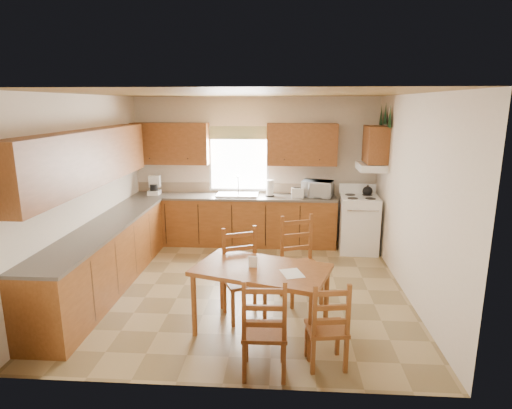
# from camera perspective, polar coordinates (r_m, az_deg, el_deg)

# --- Properties ---
(floor) EXTENTS (4.50, 4.50, 0.00)m
(floor) POSITION_cam_1_polar(r_m,az_deg,el_deg) (6.28, -1.58, -10.89)
(floor) COLOR #917B50
(floor) RESTS_ON ground
(ceiling) EXTENTS (4.50, 4.50, 0.00)m
(ceiling) POSITION_cam_1_polar(r_m,az_deg,el_deg) (5.73, -1.75, 14.58)
(ceiling) COLOR brown
(ceiling) RESTS_ON floor
(wall_left) EXTENTS (4.50, 4.50, 0.00)m
(wall_left) POSITION_cam_1_polar(r_m,az_deg,el_deg) (6.47, -21.94, 1.44)
(wall_left) COLOR beige
(wall_left) RESTS_ON floor
(wall_right) EXTENTS (4.50, 4.50, 0.00)m
(wall_right) POSITION_cam_1_polar(r_m,az_deg,el_deg) (6.07, 19.99, 0.88)
(wall_right) COLOR beige
(wall_right) RESTS_ON floor
(wall_back) EXTENTS (4.50, 4.50, 0.00)m
(wall_back) POSITION_cam_1_polar(r_m,az_deg,el_deg) (8.06, -0.15, 4.59)
(wall_back) COLOR beige
(wall_back) RESTS_ON floor
(wall_front) EXTENTS (4.50, 4.50, 0.00)m
(wall_front) POSITION_cam_1_polar(r_m,az_deg,el_deg) (3.70, -4.96, -6.03)
(wall_front) COLOR beige
(wall_front) RESTS_ON floor
(lower_cab_back) EXTENTS (3.75, 0.60, 0.88)m
(lower_cab_back) POSITION_cam_1_polar(r_m,az_deg,el_deg) (7.99, -2.98, -2.18)
(lower_cab_back) COLOR brown
(lower_cab_back) RESTS_ON floor
(lower_cab_left) EXTENTS (0.60, 3.60, 0.88)m
(lower_cab_left) POSITION_cam_1_polar(r_m,az_deg,el_deg) (6.45, -19.39, -6.79)
(lower_cab_left) COLOR brown
(lower_cab_left) RESTS_ON floor
(counter_back) EXTENTS (3.75, 0.63, 0.04)m
(counter_back) POSITION_cam_1_polar(r_m,az_deg,el_deg) (7.88, -3.02, 1.04)
(counter_back) COLOR #5A534B
(counter_back) RESTS_ON lower_cab_back
(counter_left) EXTENTS (0.63, 3.60, 0.04)m
(counter_left) POSITION_cam_1_polar(r_m,az_deg,el_deg) (6.31, -19.70, -2.86)
(counter_left) COLOR #5A534B
(counter_left) RESTS_ON lower_cab_left
(backsplash) EXTENTS (3.75, 0.01, 0.18)m
(backsplash) POSITION_cam_1_polar(r_m,az_deg,el_deg) (8.14, -2.79, 2.23)
(backsplash) COLOR gray
(backsplash) RESTS_ON counter_back
(upper_cab_back_left) EXTENTS (1.41, 0.33, 0.75)m
(upper_cab_back_left) POSITION_cam_1_polar(r_m,az_deg,el_deg) (8.09, -11.34, 7.97)
(upper_cab_back_left) COLOR brown
(upper_cab_back_left) RESTS_ON wall_back
(upper_cab_back_right) EXTENTS (1.25, 0.33, 0.75)m
(upper_cab_back_right) POSITION_cam_1_polar(r_m,az_deg,el_deg) (7.82, 6.14, 7.97)
(upper_cab_back_right) COLOR brown
(upper_cab_back_right) RESTS_ON wall_back
(upper_cab_left) EXTENTS (0.33, 3.60, 0.75)m
(upper_cab_left) POSITION_cam_1_polar(r_m,az_deg,el_deg) (6.18, -21.55, 5.72)
(upper_cab_left) COLOR brown
(upper_cab_left) RESTS_ON wall_left
(upper_cab_stove) EXTENTS (0.33, 0.62, 0.62)m
(upper_cab_stove) POSITION_cam_1_polar(r_m,az_deg,el_deg) (7.54, 15.65, 7.71)
(upper_cab_stove) COLOR brown
(upper_cab_stove) RESTS_ON wall_right
(range_hood) EXTENTS (0.44, 0.62, 0.12)m
(range_hood) POSITION_cam_1_polar(r_m,az_deg,el_deg) (7.57, 15.10, 4.86)
(range_hood) COLOR white
(range_hood) RESTS_ON wall_right
(window_frame) EXTENTS (1.13, 0.02, 1.18)m
(window_frame) POSITION_cam_1_polar(r_m,az_deg,el_deg) (8.03, -2.31, 5.98)
(window_frame) COLOR white
(window_frame) RESTS_ON wall_back
(window_pane) EXTENTS (1.05, 0.01, 1.10)m
(window_pane) POSITION_cam_1_polar(r_m,az_deg,el_deg) (8.02, -2.32, 5.98)
(window_pane) COLOR white
(window_pane) RESTS_ON wall_back
(window_valance) EXTENTS (1.19, 0.01, 0.24)m
(window_valance) POSITION_cam_1_polar(r_m,az_deg,el_deg) (7.95, -2.37, 9.53)
(window_valance) COLOR #4F6B31
(window_valance) RESTS_ON wall_back
(sink_basin) EXTENTS (0.75, 0.45, 0.04)m
(sink_basin) POSITION_cam_1_polar(r_m,az_deg,el_deg) (7.87, -2.48, 1.32)
(sink_basin) COLOR silver
(sink_basin) RESTS_ON counter_back
(pine_decal_a) EXTENTS (0.22, 0.22, 0.36)m
(pine_decal_a) POSITION_cam_1_polar(r_m,az_deg,el_deg) (7.23, 17.43, 11.19)
(pine_decal_a) COLOR #14381D
(pine_decal_a) RESTS_ON wall_right
(pine_decal_b) EXTENTS (0.22, 0.22, 0.36)m
(pine_decal_b) POSITION_cam_1_polar(r_m,az_deg,el_deg) (7.54, 16.89, 11.59)
(pine_decal_b) COLOR #14381D
(pine_decal_b) RESTS_ON wall_right
(pine_decal_c) EXTENTS (0.22, 0.22, 0.36)m
(pine_decal_c) POSITION_cam_1_polar(r_m,az_deg,el_deg) (7.85, 16.35, 11.38)
(pine_decal_c) COLOR #14381D
(pine_decal_c) RESTS_ON wall_right
(stove) EXTENTS (0.69, 0.71, 0.97)m
(stove) POSITION_cam_1_polar(r_m,az_deg,el_deg) (7.79, 13.51, -2.62)
(stove) COLOR white
(stove) RESTS_ON floor
(coffeemaker) EXTENTS (0.22, 0.25, 0.31)m
(coffeemaker) POSITION_cam_1_polar(r_m,az_deg,el_deg) (8.16, -13.44, 2.37)
(coffeemaker) COLOR white
(coffeemaker) RESTS_ON counter_back
(paper_towel) EXTENTS (0.15, 0.15, 0.30)m
(paper_towel) POSITION_cam_1_polar(r_m,az_deg,el_deg) (7.80, 1.87, 2.20)
(paper_towel) COLOR white
(paper_towel) RESTS_ON counter_back
(toaster) EXTENTS (0.22, 0.15, 0.18)m
(toaster) POSITION_cam_1_polar(r_m,az_deg,el_deg) (7.73, 5.54, 1.57)
(toaster) COLOR white
(toaster) RESTS_ON counter_back
(microwave) EXTENTS (0.57, 0.47, 0.30)m
(microwave) POSITION_cam_1_polar(r_m,az_deg,el_deg) (7.82, 8.18, 2.09)
(microwave) COLOR white
(microwave) RESTS_ON counter_back
(dining_table) EXTENTS (1.65, 1.24, 0.78)m
(dining_table) POSITION_cam_1_polar(r_m,az_deg,el_deg) (4.99, 0.71, -12.61)
(dining_table) COLOR brown
(dining_table) RESTS_ON floor
(chair_near_left) EXTENTS (0.44, 0.42, 1.02)m
(chair_near_left) POSITION_cam_1_polar(r_m,az_deg,el_deg) (4.25, 1.13, -15.74)
(chair_near_left) COLOR brown
(chair_near_left) RESTS_ON floor
(chair_near_right) EXTENTS (0.44, 0.42, 0.92)m
(chair_near_right) POSITION_cam_1_polar(r_m,az_deg,el_deg) (4.45, 9.41, -15.27)
(chair_near_right) COLOR brown
(chair_near_right) RESTS_ON floor
(chair_far_left) EXTENTS (0.59, 0.58, 1.09)m
(chair_far_left) POSITION_cam_1_polar(r_m,az_deg,el_deg) (5.25, -1.59, -9.43)
(chair_far_left) COLOR brown
(chair_far_left) RESTS_ON floor
(chair_far_right) EXTENTS (0.60, 0.59, 1.12)m
(chair_far_right) POSITION_cam_1_polar(r_m,az_deg,el_deg) (5.70, 6.12, -7.45)
(chair_far_right) COLOR brown
(chair_far_right) RESTS_ON floor
(table_paper) EXTENTS (0.28, 0.33, 0.00)m
(table_paper) POSITION_cam_1_polar(r_m,az_deg,el_deg) (4.69, 4.83, -9.15)
(table_paper) COLOR white
(table_paper) RESTS_ON dining_table
(table_card) EXTENTS (0.10, 0.03, 0.13)m
(table_card) POSITION_cam_1_polar(r_m,az_deg,el_deg) (4.82, -0.43, -7.64)
(table_card) COLOR white
(table_card) RESTS_ON dining_table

